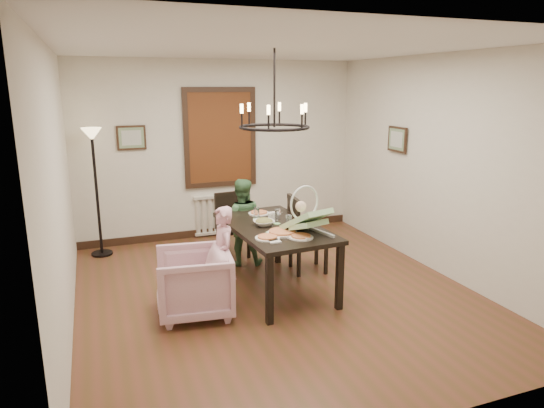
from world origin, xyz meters
TOP-DOWN VIEW (x-y plane):
  - room_shell at (0.00, 0.37)m, footprint 4.51×5.00m
  - dining_table at (0.02, 0.13)m, footprint 1.07×1.77m
  - chair_far at (-0.12, 1.41)m, footprint 0.44×0.44m
  - chair_right at (0.66, 0.53)m, footprint 0.50×0.50m
  - armchair at (-1.02, -0.19)m, footprint 0.88×0.86m
  - elderly_woman at (-0.66, -0.06)m, footprint 0.24×0.35m
  - seated_man at (-0.09, 1.08)m, footprint 0.57×0.49m
  - baby_bouncer at (0.24, -0.30)m, footprint 0.54×0.66m
  - salad_bowl at (-0.09, 0.17)m, footprint 0.30×0.30m
  - pizza_platter at (-0.01, -0.22)m, footprint 0.34×0.34m
  - drinking_glass at (0.17, 0.03)m, footprint 0.07×0.07m
  - window_blinds at (0.00, 2.46)m, footprint 1.00×0.03m
  - radiator at (0.00, 2.48)m, footprint 0.92×0.12m
  - picture_back at (-1.35, 2.47)m, footprint 0.42×0.03m
  - picture_right at (2.21, 0.90)m, footprint 0.03×0.42m
  - floor_lamp at (-1.90, 2.15)m, footprint 0.30×0.30m
  - chandelier at (0.02, 0.13)m, footprint 0.80×0.80m

SIDE VIEW (x-z plane):
  - radiator at x=0.00m, z-range 0.04..0.66m
  - armchair at x=-1.02m, z-range 0.00..0.72m
  - chair_far at x=-0.12m, z-range 0.00..0.92m
  - elderly_woman at x=-0.66m, z-range 0.00..0.94m
  - seated_man at x=-0.09m, z-range 0.00..0.99m
  - chair_right at x=0.66m, z-range 0.00..1.03m
  - dining_table at x=0.02m, z-range 0.31..1.11m
  - pizza_platter at x=-0.01m, z-range 0.80..0.84m
  - salad_bowl at x=-0.09m, z-range 0.80..0.87m
  - drinking_glass at x=0.17m, z-range 0.80..0.94m
  - floor_lamp at x=-1.90m, z-range 0.00..1.80m
  - baby_bouncer at x=0.24m, z-range 0.80..1.17m
  - room_shell at x=0.00m, z-range -0.01..2.80m
  - window_blinds at x=0.00m, z-range 0.90..2.30m
  - picture_back at x=-1.35m, z-range 1.47..1.83m
  - picture_right at x=2.21m, z-range 1.47..1.83m
  - chandelier at x=0.02m, z-range 1.93..1.97m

